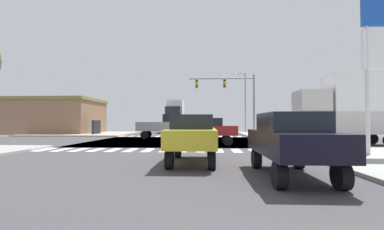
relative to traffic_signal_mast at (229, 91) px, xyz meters
name	(u,v)px	position (x,y,z in m)	size (l,w,h in m)	color
ground	(175,141)	(-5.07, -6.94, -5.04)	(90.00, 90.00, 0.05)	#413E42
sidewalk_corner_ne	(288,134)	(7.93, 5.06, -4.94)	(12.00, 12.00, 0.14)	#A09B91
sidewalk_corner_nw	(87,134)	(-18.07, 5.06, -4.94)	(12.00, 12.00, 0.14)	#A4988C
crosswalk_near	(157,150)	(-5.32, -14.24, -5.01)	(13.50, 2.00, 0.01)	silver
crosswalk_far	(180,136)	(-5.32, 0.36, -5.01)	(13.50, 2.00, 0.01)	silver
traffic_signal_mast	(229,91)	(0.00, 0.00, 0.00)	(7.17, 0.55, 6.76)	gray
gas_station_sign	(380,46)	(5.40, -16.86, 0.06)	(1.60, 0.20, 7.39)	silver
street_lamp	(244,98)	(2.88, 8.82, 0.04)	(1.78, 0.32, 8.51)	gray
bank_building	(48,116)	(-24.09, 6.34, -2.63)	(14.99, 8.73, 4.75)	#8D674C
sedan_nearside_1	(206,129)	(-2.51, -10.44, -3.90)	(4.30, 1.80, 1.88)	black
sedan_farside_2	(192,134)	(-3.07, -18.82, -3.90)	(1.80, 4.30, 1.88)	black
pickup_crossing_1	(166,125)	(-6.40, -3.44, -3.72)	(5.10, 2.00, 2.35)	black
sedan_trailing_4	(291,139)	(-0.07, -21.41, -3.90)	(1.80, 4.30, 1.88)	black
box_truck_middle_1	(347,108)	(7.17, -10.44, -2.45)	(7.20, 2.40, 4.85)	black
box_truck_outer_2	(175,115)	(-7.07, 10.83, -2.45)	(2.40, 7.20, 4.85)	black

